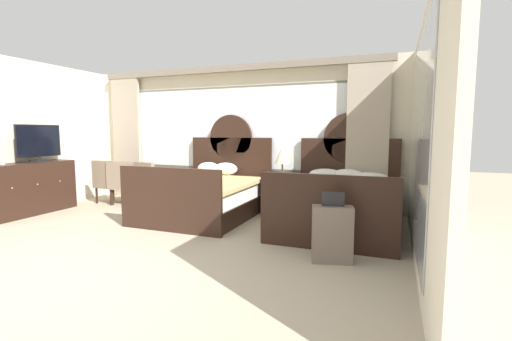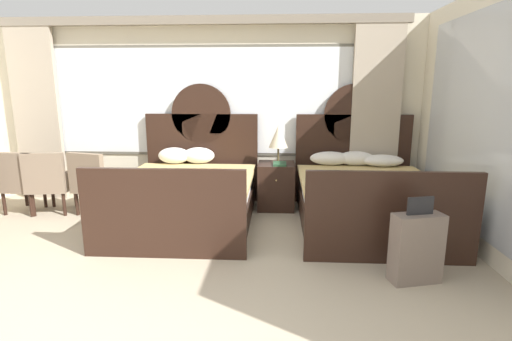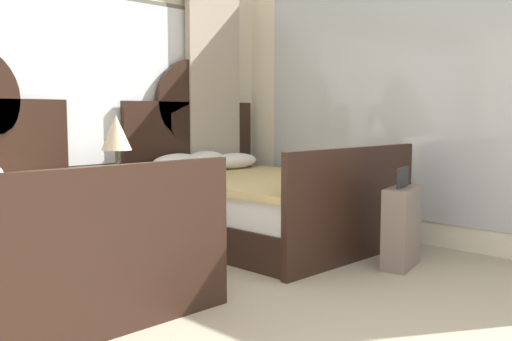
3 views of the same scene
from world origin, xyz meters
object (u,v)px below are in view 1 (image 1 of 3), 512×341
at_px(bed_near_window, 207,195).
at_px(suitcase_on_floor, 332,234).
at_px(table_lamp_on_nightstand, 282,155).
at_px(armchair_by_window_right, 109,180).
at_px(nightstand_between_beds, 280,195).
at_px(tv_flatscreen, 39,143).
at_px(cup_on_dresser, 3,162).
at_px(dresser_minibar, 27,189).
at_px(bed_near_mirror, 340,204).
at_px(armchair_by_window_centre, 124,181).
at_px(armchair_by_window_left, 151,183).
at_px(book_on_nightstand, 281,176).

relative_size(bed_near_window, suitcase_on_floor, 2.72).
relative_size(table_lamp_on_nightstand, suitcase_on_floor, 0.68).
relative_size(bed_near_window, armchair_by_window_right, 2.46).
bearing_deg(nightstand_between_beds, armchair_by_window_right, -173.25).
relative_size(tv_flatscreen, cup_on_dresser, 7.66).
relative_size(dresser_minibar, armchair_by_window_right, 1.83).
xyz_separation_m(bed_near_mirror, armchair_by_window_centre, (-4.20, 0.21, 0.11)).
height_order(nightstand_between_beds, armchair_by_window_centre, armchair_by_window_centre).
relative_size(bed_near_window, cup_on_dresser, 19.52).
relative_size(tv_flatscreen, armchair_by_window_left, 0.97).
bearing_deg(nightstand_between_beds, book_on_nightstand, -65.87).
bearing_deg(book_on_nightstand, dresser_minibar, -158.92).
height_order(armchair_by_window_right, suitcase_on_floor, armchair_by_window_right).
distance_m(armchair_by_window_centre, suitcase_on_floor, 4.64).
distance_m(tv_flatscreen, armchair_by_window_centre, 1.59).
distance_m(dresser_minibar, armchair_by_window_centre, 1.61).
distance_m(table_lamp_on_nightstand, armchair_by_window_left, 2.57).
relative_size(bed_near_mirror, cup_on_dresser, 19.52).
relative_size(armchair_by_window_centre, armchair_by_window_right, 1.00).
bearing_deg(suitcase_on_floor, table_lamp_on_nightstand, 120.05).
distance_m(bed_near_mirror, table_lamp_on_nightstand, 1.44).
bearing_deg(table_lamp_on_nightstand, dresser_minibar, -157.18).
bearing_deg(tv_flatscreen, table_lamp_on_nightstand, 19.88).
xyz_separation_m(tv_flatscreen, suitcase_on_floor, (5.27, -0.64, -0.91)).
bearing_deg(book_on_nightstand, nightstand_between_beds, 114.13).
distance_m(armchair_by_window_left, armchair_by_window_centre, 0.64).
distance_m(bed_near_mirror, cup_on_dresser, 5.40).
distance_m(nightstand_between_beds, cup_on_dresser, 4.58).
bearing_deg(table_lamp_on_nightstand, book_on_nightstand, -80.71).
relative_size(bed_near_mirror, nightstand_between_beds, 3.27).
bearing_deg(bed_near_window, armchair_by_window_centre, 173.59).
height_order(bed_near_window, table_lamp_on_nightstand, bed_near_window).
height_order(cup_on_dresser, armchair_by_window_right, cup_on_dresser).
distance_m(bed_near_window, dresser_minibar, 3.12).
bearing_deg(cup_on_dresser, book_on_nightstand, 25.57).
bearing_deg(armchair_by_window_left, dresser_minibar, -141.58).
bearing_deg(suitcase_on_floor, armchair_by_window_right, 160.44).
bearing_deg(dresser_minibar, table_lamp_on_nightstand, 22.82).
xyz_separation_m(dresser_minibar, armchair_by_window_centre, (0.98, 1.28, 0.02)).
height_order(bed_near_mirror, armchair_by_window_left, bed_near_mirror).
distance_m(bed_near_window, armchair_by_window_right, 2.34).
distance_m(bed_near_window, bed_near_mirror, 2.24).
bearing_deg(cup_on_dresser, armchair_by_window_centre, 59.66).
bearing_deg(armchair_by_window_right, book_on_nightstand, 5.00).
relative_size(nightstand_between_beds, armchair_by_window_left, 0.75).
bearing_deg(bed_near_mirror, table_lamp_on_nightstand, 149.25).
relative_size(armchair_by_window_left, armchair_by_window_centre, 1.00).
bearing_deg(nightstand_between_beds, table_lamp_on_nightstand, 53.86).
height_order(dresser_minibar, suitcase_on_floor, dresser_minibar).
bearing_deg(nightstand_between_beds, cup_on_dresser, -153.01).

